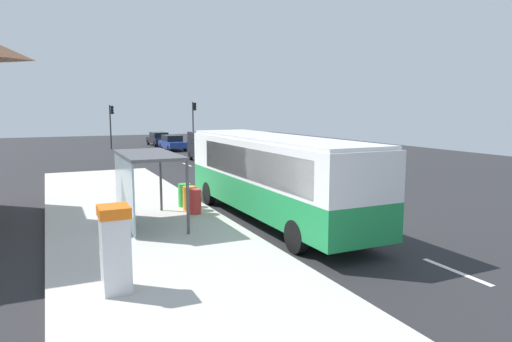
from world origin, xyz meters
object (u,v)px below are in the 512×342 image
(recycling_bin_orange, at_px, (189,198))
(sedan_near, at_px, (159,139))
(ticket_machine, at_px, (115,248))
(traffic_light_far_side, at_px, (111,120))
(bus, at_px, (272,173))
(bus_shelter, at_px, (139,170))
(white_van, at_px, (208,145))
(traffic_light_near_side, at_px, (194,117))
(sedan_far, at_px, (172,142))
(recycling_bin_red, at_px, (194,201))
(recycling_bin_green, at_px, (185,195))

(recycling_bin_orange, bearing_deg, sedan_near, 79.28)
(ticket_machine, bearing_deg, traffic_light_far_side, 82.82)
(bus, distance_m, bus_shelter, 4.79)
(white_van, distance_m, traffic_light_near_side, 14.92)
(white_van, relative_size, sedan_far, 1.19)
(bus, distance_m, sedan_far, 30.79)
(recycling_bin_red, distance_m, traffic_light_far_side, 32.66)
(white_van, bearing_deg, sedan_far, 89.51)
(recycling_bin_green, relative_size, bus_shelter, 0.24)
(bus_shelter, bearing_deg, recycling_bin_orange, 34.86)
(recycling_bin_green, xyz_separation_m, bus_shelter, (-2.21, -2.24, 1.44))
(white_van, xyz_separation_m, sedan_near, (0.10, 17.71, -0.55))
(sedan_far, distance_m, ticket_machine, 36.88)
(bus, relative_size, white_van, 2.09)
(white_van, xyz_separation_m, sedan_far, (0.10, 11.46, -0.55))
(ticket_machine, xyz_separation_m, recycling_bin_red, (3.83, 6.62, -0.52))
(recycling_bin_orange, relative_size, traffic_light_near_side, 0.19)
(traffic_light_far_side, height_order, bus_shelter, traffic_light_far_side)
(traffic_light_far_side, bearing_deg, ticket_machine, -97.18)
(recycling_bin_orange, xyz_separation_m, recycling_bin_green, (0.00, 0.70, 0.00))
(white_van, bearing_deg, bus_shelter, -115.36)
(recycling_bin_orange, bearing_deg, bus_shelter, -145.14)
(white_van, bearing_deg, traffic_light_far_side, 109.18)
(bus, height_order, recycling_bin_red, bus)
(sedan_near, xyz_separation_m, bus_shelter, (-8.72, -35.88, 1.31))
(recycling_bin_red, xyz_separation_m, traffic_light_near_side, (9.70, 31.75, 2.61))
(sedan_far, bearing_deg, traffic_light_far_side, 145.08)
(ticket_machine, xyz_separation_m, bus_shelter, (1.62, 5.78, 0.93))
(traffic_light_near_side, relative_size, traffic_light_far_side, 1.08)
(white_van, bearing_deg, ticket_machine, -113.13)
(bus, relative_size, sedan_far, 2.48)
(bus, xyz_separation_m, recycling_bin_orange, (-2.49, 2.42, -1.19))
(sedan_far, relative_size, traffic_light_near_side, 0.91)
(recycling_bin_green, height_order, traffic_light_far_side, traffic_light_far_side)
(bus, height_order, sedan_near, bus)
(sedan_far, bearing_deg, recycling_bin_red, -102.72)
(white_van, bearing_deg, bus, -101.60)
(bus, xyz_separation_m, sedan_near, (4.01, 36.76, -1.05))
(white_van, relative_size, recycling_bin_green, 5.56)
(traffic_light_near_side, bearing_deg, traffic_light_far_side, 174.68)
(ticket_machine, height_order, recycling_bin_red, ticket_machine)
(sedan_far, xyz_separation_m, traffic_light_near_side, (3.20, 2.97, 2.47))
(bus, height_order, ticket_machine, bus)
(bus_shelter, bearing_deg, recycling_bin_red, 20.81)
(sedan_near, xyz_separation_m, recycling_bin_red, (-6.50, -35.04, -0.14))
(traffic_light_far_side, bearing_deg, sedan_far, -34.92)
(recycling_bin_red, relative_size, recycling_bin_green, 1.00)
(white_van, height_order, traffic_light_near_side, traffic_light_near_side)
(ticket_machine, bearing_deg, bus, 37.77)
(recycling_bin_red, xyz_separation_m, traffic_light_far_side, (1.11, 32.55, 2.39))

